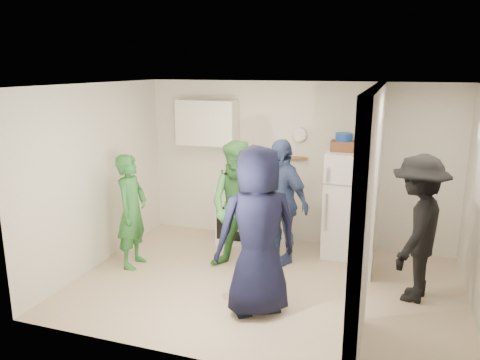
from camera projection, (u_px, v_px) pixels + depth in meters
name	position (u px, v px, depth m)	size (l,w,h in m)	color
floor	(265.00, 285.00, 5.95)	(4.80, 4.80, 0.00)	tan
wall_back	(296.00, 164.00, 7.22)	(4.80, 4.80, 0.00)	silver
wall_front	(215.00, 238.00, 4.09)	(4.80, 4.80, 0.00)	silver
wall_left	(98.00, 176.00, 6.40)	(3.40, 3.40, 0.00)	silver
ceiling	(268.00, 85.00, 5.36)	(4.80, 4.80, 0.00)	white
partition_pier_back	(374.00, 178.00, 6.29)	(0.12, 1.20, 2.50)	silver
partition_pier_front	(361.00, 231.00, 4.27)	(0.12, 1.20, 2.50)	silver
partition_header	(376.00, 105.00, 5.03)	(0.12, 1.00, 0.40)	silver
stove	(243.00, 215.00, 7.34)	(0.74, 0.62, 0.88)	white
upper_cabinet	(207.00, 123.00, 7.35)	(0.95, 0.34, 0.70)	silver
fridge	(347.00, 205.00, 6.74)	(0.63, 0.61, 1.54)	white
wicker_basket	(344.00, 146.00, 6.62)	(0.35, 0.25, 0.15)	brown
blue_bowl	(344.00, 137.00, 6.59)	(0.24, 0.24, 0.11)	#163998
yellow_cup_stack_top	(366.00, 145.00, 6.37)	(0.09, 0.09, 0.25)	yellow
wall_clock	(300.00, 135.00, 7.08)	(0.22, 0.22, 0.03)	white
spice_shelf	(296.00, 158.00, 7.15)	(0.35, 0.08, 0.03)	olive
yellow_cup_stack_stove	(231.00, 182.00, 7.04)	(0.09, 0.09, 0.25)	#FFF315
red_cup	(253.00, 188.00, 6.97)	(0.09, 0.09, 0.12)	red
person_green_left	(132.00, 211.00, 6.38)	(0.57, 0.38, 1.57)	#2F7731
person_green_center	(240.00, 208.00, 6.20)	(0.86, 0.67, 1.78)	#418239
person_denim	(281.00, 201.00, 6.51)	(1.03, 0.43, 1.76)	#3C4D82
person_navy	(257.00, 231.00, 5.11)	(0.93, 0.61, 1.91)	black
person_nook	(417.00, 229.00, 5.44)	(1.13, 0.65, 1.75)	black
bottle_a	(228.00, 175.00, 7.42)	(0.08, 0.08, 0.30)	brown
bottle_b	(231.00, 179.00, 7.20)	(0.08, 0.08, 0.27)	#184926
bottle_c	(242.00, 176.00, 7.37)	(0.06, 0.06, 0.29)	silver
bottle_d	(242.00, 179.00, 7.14)	(0.06, 0.06, 0.31)	brown
bottle_e	(253.00, 177.00, 7.35)	(0.08, 0.08, 0.28)	silver
bottle_f	(254.00, 178.00, 7.19)	(0.07, 0.07, 0.30)	#163D1C
bottle_g	(261.00, 177.00, 7.26)	(0.06, 0.06, 0.32)	#9C6233
bottle_h	(222.00, 179.00, 7.20)	(0.07, 0.07, 0.28)	silver
bottle_i	(247.00, 177.00, 7.27)	(0.08, 0.08, 0.31)	#55210E
bottle_j	(259.00, 182.00, 7.04)	(0.06, 0.06, 0.26)	#2E5A1F
bottle_k	(230.00, 178.00, 7.31)	(0.08, 0.08, 0.25)	maroon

